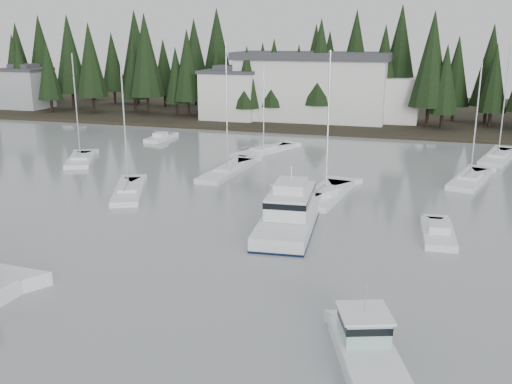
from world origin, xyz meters
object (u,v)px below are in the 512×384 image
sailboat_0 (326,196)px  sailboat_5 (498,158)px  house_west (231,94)px  sailboat_2 (129,193)px  sailboat_8 (81,161)px  sailboat_3 (264,152)px  cabin_cruiser_center (290,215)px  sailboat_11 (228,172)px  runabout_1 (438,235)px  runabout_3 (161,139)px  lobster_boat_teal (368,355)px  sailboat_1 (470,181)px  house_far_west (26,87)px  harbor_inn (324,87)px

sailboat_0 → sailboat_5: size_ratio=0.99×
house_west → sailboat_2: size_ratio=0.76×
sailboat_8 → sailboat_3: bearing=-85.7°
cabin_cruiser_center → sailboat_11: size_ratio=0.90×
sailboat_2 → runabout_1: bearing=-121.3°
runabout_1 → runabout_3: size_ratio=1.09×
sailboat_5 → sailboat_11: bearing=134.4°
sailboat_0 → sailboat_8: 30.37m
sailboat_3 → lobster_boat_teal: bearing=-135.1°
sailboat_1 → sailboat_3: sailboat_1 is taller
sailboat_2 → runabout_3: sailboat_2 is taller
house_west → sailboat_3: size_ratio=0.86×
house_far_west → runabout_1: 90.61m
lobster_boat_teal → sailboat_1: (6.25, 36.06, -0.41)m
sailboat_0 → runabout_1: 12.55m
sailboat_0 → sailboat_8: sailboat_0 is taller
lobster_boat_teal → sailboat_0: size_ratio=0.56×
house_west → house_far_west: house_west is taller
runabout_3 → sailboat_5: bearing=-88.6°
sailboat_5 → cabin_cruiser_center: bearing=164.8°
sailboat_1 → sailboat_11: sailboat_11 is taller
lobster_boat_teal → sailboat_5: (10.03, 48.34, -0.40)m
lobster_boat_teal → runabout_1: lobster_boat_teal is taller
house_far_west → sailboat_0: bearing=-33.2°
sailboat_11 → sailboat_1: bearing=-78.4°
house_far_west → sailboat_0: 78.14m
sailboat_1 → sailboat_5: sailboat_5 is taller
house_west → cabin_cruiser_center: size_ratio=0.75×
lobster_boat_teal → sailboat_3: sailboat_3 is taller
sailboat_3 → runabout_3: sailboat_3 is taller
sailboat_0 → runabout_3: 34.90m
runabout_3 → lobster_boat_teal: bearing=-143.7°
sailboat_5 → runabout_3: sailboat_5 is taller
house_far_west → sailboat_5: 84.61m
house_far_west → sailboat_8: 51.07m
house_west → sailboat_11: size_ratio=0.68×
sailboat_1 → sailboat_11: (-24.51, -3.53, 0.01)m
lobster_boat_teal → house_west: bearing=4.7°
runabout_3 → sailboat_8: bearing=172.0°
house_west → sailboat_8: 35.29m
house_west → sailboat_1: size_ratio=0.78×
sailboat_2 → sailboat_8: size_ratio=0.98×
house_west → sailboat_11: bearing=-71.4°
lobster_boat_teal → sailboat_11: sailboat_11 is taller
sailboat_0 → sailboat_5: (16.65, 22.01, 0.00)m
harbor_inn → sailboat_5: (24.87, -22.07, -5.71)m
lobster_boat_teal → runabout_1: bearing=-28.9°
house_west → sailboat_8: size_ratio=0.75×
house_far_west → runabout_3: 43.64m
lobster_boat_teal → sailboat_5: bearing=-31.0°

